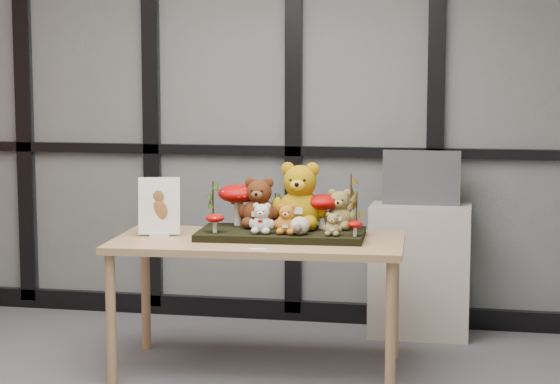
% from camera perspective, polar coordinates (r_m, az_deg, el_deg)
% --- Properties ---
extents(room_shell, '(5.00, 5.00, 5.00)m').
position_cam_1_polar(room_shell, '(3.89, -12.63, 8.71)').
color(room_shell, beige).
rests_on(room_shell, floor).
extents(glass_partition, '(4.90, 0.06, 2.78)m').
position_cam_1_polar(glass_partition, '(6.23, -3.31, 5.75)').
color(glass_partition, '#2D383F').
rests_on(glass_partition, floor).
extents(display_table, '(1.51, 0.82, 0.69)m').
position_cam_1_polar(display_table, '(5.16, -1.22, -3.38)').
color(display_table, '#A27B58').
rests_on(display_table, floor).
extents(diorama_tray, '(0.87, 0.47, 0.04)m').
position_cam_1_polar(diorama_tray, '(5.19, 0.08, -2.38)').
color(diorama_tray, black).
rests_on(diorama_tray, display_table).
extents(bear_pooh_yellow, '(0.30, 0.28, 0.38)m').
position_cam_1_polar(bear_pooh_yellow, '(5.24, 1.14, 0.00)').
color(bear_pooh_yellow, '#AC7E09').
rests_on(bear_pooh_yellow, diorama_tray).
extents(bear_brown_medium, '(0.23, 0.21, 0.29)m').
position_cam_1_polar(bear_brown_medium, '(5.27, -1.17, -0.44)').
color(bear_brown_medium, '#4F2410').
rests_on(bear_brown_medium, diorama_tray).
extents(bear_tan_back, '(0.18, 0.17, 0.23)m').
position_cam_1_polar(bear_tan_back, '(5.23, 3.36, -0.85)').
color(bear_tan_back, olive).
rests_on(bear_tan_back, diorama_tray).
extents(bear_small_yellow, '(0.13, 0.12, 0.17)m').
position_cam_1_polar(bear_small_yellow, '(5.06, 0.39, -1.44)').
color(bear_small_yellow, '#B9691E').
rests_on(bear_small_yellow, diorama_tray).
extents(bear_white_bow, '(0.14, 0.12, 0.17)m').
position_cam_1_polar(bear_white_bow, '(5.08, -1.02, -1.39)').
color(bear_white_bow, silver).
rests_on(bear_white_bow, diorama_tray).
extents(bear_beige_small, '(0.10, 0.09, 0.13)m').
position_cam_1_polar(bear_beige_small, '(5.03, 2.98, -1.75)').
color(bear_beige_small, olive).
rests_on(bear_beige_small, diorama_tray).
extents(plush_cream_hedgehog, '(0.08, 0.07, 0.10)m').
position_cam_1_polar(plush_cream_hedgehog, '(5.05, 1.11, -1.86)').
color(plush_cream_hedgehog, beige).
rests_on(plush_cream_hedgehog, diorama_tray).
extents(mushroom_back_left, '(0.22, 0.22, 0.24)m').
position_cam_1_polar(mushroom_back_left, '(5.35, -2.35, -0.60)').
color(mushroom_back_left, '#9C0605').
rests_on(mushroom_back_left, diorama_tray).
extents(mushroom_back_right, '(0.18, 0.18, 0.20)m').
position_cam_1_polar(mushroom_back_right, '(5.24, 2.40, -1.00)').
color(mushroom_back_right, '#9C0605').
rests_on(mushroom_back_right, diorama_tray).
extents(mushroom_front_left, '(0.09, 0.09, 0.11)m').
position_cam_1_polar(mushroom_front_left, '(5.12, -3.68, -1.70)').
color(mushroom_front_left, '#9C0605').
rests_on(mushroom_front_left, diorama_tray).
extents(mushroom_front_right, '(0.08, 0.08, 0.09)m').
position_cam_1_polar(mushroom_front_right, '(5.01, 4.25, -2.02)').
color(mushroom_front_right, '#9C0605').
rests_on(mushroom_front_right, diorama_tray).
extents(sprig_green_far_left, '(0.05, 0.05, 0.24)m').
position_cam_1_polar(sprig_green_far_left, '(5.34, -3.79, -0.64)').
color(sprig_green_far_left, black).
rests_on(sprig_green_far_left, diorama_tray).
extents(sprig_green_mid_left, '(0.05, 0.05, 0.19)m').
position_cam_1_polar(sprig_green_mid_left, '(5.36, -2.34, -0.85)').
color(sprig_green_mid_left, black).
rests_on(sprig_green_mid_left, diorama_tray).
extents(sprig_dry_far_right, '(0.05, 0.05, 0.29)m').
position_cam_1_polar(sprig_dry_far_right, '(5.22, 4.01, -0.54)').
color(sprig_dry_far_right, brown).
rests_on(sprig_dry_far_right, diorama_tray).
extents(sprig_dry_mid_right, '(0.05, 0.05, 0.21)m').
position_cam_1_polar(sprig_dry_mid_right, '(5.11, 4.33, -1.15)').
color(sprig_dry_mid_right, brown).
rests_on(sprig_dry_mid_right, diorama_tray).
extents(sprig_green_centre, '(0.05, 0.05, 0.17)m').
position_cam_1_polar(sprig_green_centre, '(5.34, -0.27, -0.97)').
color(sprig_green_centre, black).
rests_on(sprig_green_centre, diorama_tray).
extents(sign_holder, '(0.22, 0.09, 0.30)m').
position_cam_1_polar(sign_holder, '(5.25, -6.82, -0.94)').
color(sign_holder, silver).
rests_on(sign_holder, display_table).
extents(label_card, '(0.08, 0.03, 0.00)m').
position_cam_1_polar(label_card, '(4.86, -1.25, -3.22)').
color(label_card, white).
rests_on(label_card, display_table).
extents(cabinet, '(0.57, 0.33, 0.76)m').
position_cam_1_polar(cabinet, '(5.95, 7.87, -4.40)').
color(cabinet, '#AAA498').
rests_on(cabinet, floor).
extents(monitor, '(0.44, 0.05, 0.32)m').
position_cam_1_polar(monitor, '(5.89, 7.97, 0.79)').
color(monitor, '#494C51').
rests_on(monitor, cabinet).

